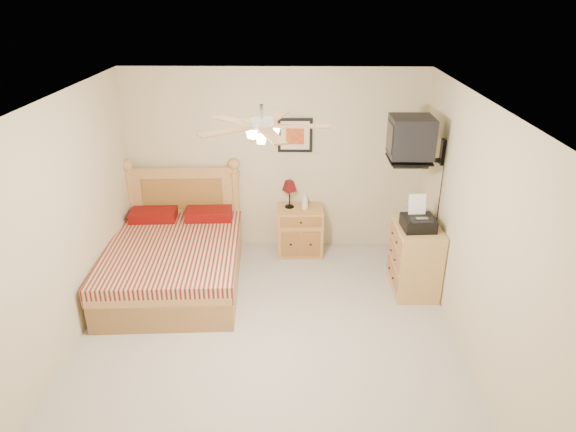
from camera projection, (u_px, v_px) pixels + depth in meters
name	position (u px, v px, depth m)	size (l,w,h in m)	color
floor	(268.00, 341.00, 5.41)	(4.50, 4.50, 0.00)	#A8A198
ceiling	(263.00, 104.00, 4.39)	(4.00, 4.50, 0.04)	white
wall_back	(275.00, 161.00, 6.95)	(4.00, 0.04, 2.50)	beige
wall_front	(242.00, 414.00, 2.85)	(4.00, 0.04, 2.50)	beige
wall_left	(58.00, 233.00, 4.93)	(0.04, 4.50, 2.50)	beige
wall_right	(476.00, 236.00, 4.87)	(0.04, 4.50, 2.50)	beige
bed	(172.00, 237.00, 6.18)	(1.55, 2.04, 1.32)	#A87D3F
nightstand	(300.00, 230.00, 7.10)	(0.61, 0.46, 0.66)	#B87038
table_lamp	(289.00, 194.00, 6.92)	(0.21, 0.21, 0.39)	#510C0F
lotion_bottle	(305.00, 201.00, 6.90)	(0.09, 0.09, 0.23)	silver
framed_picture	(295.00, 135.00, 6.78)	(0.46, 0.04, 0.46)	black
dresser	(415.00, 258.00, 6.18)	(0.50, 0.72, 0.85)	#AC7947
fax_machine	(419.00, 214.00, 5.86)	(0.36, 0.38, 0.38)	black
magazine_lower	(411.00, 215.00, 6.25)	(0.22, 0.30, 0.03)	tan
magazine_upper	(412.00, 212.00, 6.27)	(0.22, 0.30, 0.02)	gray
wall_tv	(424.00, 140.00, 5.87)	(0.56, 0.46, 0.58)	black
ceiling_fan	(262.00, 126.00, 4.26)	(1.14, 1.14, 0.28)	white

